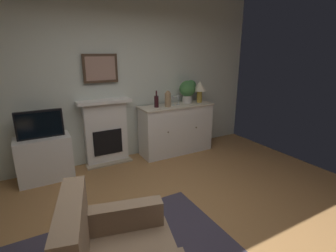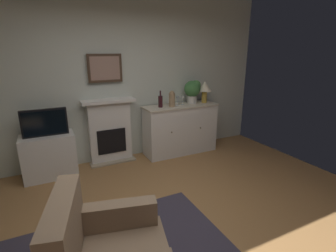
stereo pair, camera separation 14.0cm
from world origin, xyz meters
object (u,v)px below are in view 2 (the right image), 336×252
at_px(framed_picture, 105,68).
at_px(table_lamp, 205,88).
at_px(tv_cabinet, 50,156).
at_px(vase_decorative, 172,99).
at_px(sideboard_cabinet, 180,129).
at_px(tv_set, 45,123).
at_px(potted_plant_small, 193,90).
at_px(wine_bottle, 160,101).
at_px(fireplace_unit, 110,131).
at_px(wine_glass_left, 177,99).
at_px(wine_glass_center, 183,98).

relative_size(framed_picture, table_lamp, 1.38).
bearing_deg(tv_cabinet, table_lamp, -0.31).
height_order(table_lamp, vase_decorative, table_lamp).
bearing_deg(tv_cabinet, sideboard_cabinet, -0.38).
relative_size(tv_set, potted_plant_small, 1.44).
relative_size(wine_bottle, tv_cabinet, 0.39).
distance_m(fireplace_unit, wine_glass_left, 1.32).
distance_m(table_lamp, wine_glass_left, 0.60).
xyz_separation_m(fireplace_unit, tv_set, (-0.97, -0.19, 0.32)).
xyz_separation_m(fireplace_unit, wine_glass_center, (1.32, -0.18, 0.49)).
bearing_deg(wine_glass_center, potted_plant_small, 10.71).
xyz_separation_m(wine_glass_left, tv_cabinet, (-2.18, 0.02, -0.71)).
relative_size(sideboard_cabinet, vase_decorative, 4.90).
height_order(fireplace_unit, wine_glass_left, fireplace_unit).
bearing_deg(vase_decorative, fireplace_unit, 168.04).
bearing_deg(fireplace_unit, wine_glass_left, -8.56).
height_order(fireplace_unit, tv_cabinet, fireplace_unit).
height_order(fireplace_unit, vase_decorative, vase_decorative).
bearing_deg(tv_cabinet, vase_decorative, -1.82).
distance_m(framed_picture, sideboard_cabinet, 1.72).
distance_m(wine_glass_center, tv_set, 2.30).
xyz_separation_m(table_lamp, tv_set, (-2.76, -0.01, -0.33)).
distance_m(vase_decorative, tv_cabinet, 2.17).
xyz_separation_m(sideboard_cabinet, vase_decorative, (-0.20, -0.05, 0.60)).
distance_m(framed_picture, potted_plant_small, 1.62).
distance_m(sideboard_cabinet, table_lamp, 0.90).
bearing_deg(sideboard_cabinet, fireplace_unit, 172.08).
bearing_deg(table_lamp, sideboard_cabinet, -180.00).
xyz_separation_m(framed_picture, wine_glass_center, (1.32, -0.22, -0.56)).
distance_m(framed_picture, vase_decorative, 1.23).
relative_size(wine_glass_left, tv_set, 0.27).
xyz_separation_m(table_lamp, wine_glass_center, (-0.47, 0.00, -0.16)).
height_order(sideboard_cabinet, potted_plant_small, potted_plant_small).
height_order(vase_decorative, tv_set, vase_decorative).
bearing_deg(fireplace_unit, tv_set, -169.23).
relative_size(vase_decorative, tv_cabinet, 0.37).
bearing_deg(potted_plant_small, wine_bottle, -175.70).
xyz_separation_m(wine_glass_center, vase_decorative, (-0.24, -0.05, 0.02)).
xyz_separation_m(fireplace_unit, wine_bottle, (0.87, -0.18, 0.48)).
bearing_deg(potted_plant_small, tv_set, -178.79).
height_order(vase_decorative, potted_plant_small, potted_plant_small).
distance_m(wine_bottle, wine_glass_center, 0.45).
distance_m(fireplace_unit, wine_bottle, 1.01).
bearing_deg(vase_decorative, framed_picture, 165.74).
distance_m(wine_bottle, vase_decorative, 0.21).
bearing_deg(vase_decorative, wine_glass_left, 18.65).
distance_m(fireplace_unit, tv_cabinet, 1.01).
bearing_deg(wine_glass_left, potted_plant_small, 8.17).
bearing_deg(sideboard_cabinet, wine_bottle, -179.14).
height_order(framed_picture, vase_decorative, framed_picture).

